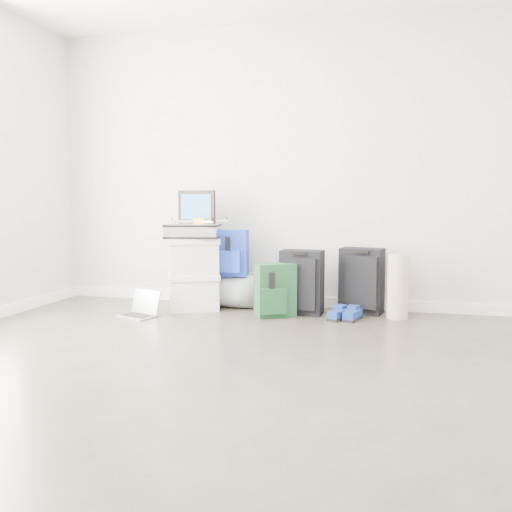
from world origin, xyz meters
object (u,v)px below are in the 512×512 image
(boxes_stack, at_px, (194,274))
(duffel_bag, at_px, (232,291))
(laptop, at_px, (141,310))
(briefcase, at_px, (193,231))
(carry_on, at_px, (362,281))
(large_suitcase, at_px, (302,282))

(boxes_stack, height_order, duffel_bag, boxes_stack)
(duffel_bag, distance_m, laptop, 0.90)
(boxes_stack, height_order, briefcase, briefcase)
(briefcase, xyz_separation_m, laptop, (-0.35, -0.41, -0.69))
(carry_on, bearing_deg, boxes_stack, -160.37)
(duffel_bag, height_order, large_suitcase, large_suitcase)
(large_suitcase, xyz_separation_m, carry_on, (0.52, 0.18, 0.01))
(boxes_stack, relative_size, briefcase, 1.39)
(briefcase, bearing_deg, carry_on, -2.22)
(laptop, bearing_deg, large_suitcase, 39.06)
(duffel_bag, bearing_deg, boxes_stack, -149.69)
(carry_on, bearing_deg, duffel_bag, -166.78)
(large_suitcase, bearing_deg, carry_on, 23.20)
(duffel_bag, bearing_deg, laptop, -137.77)
(briefcase, bearing_deg, boxes_stack, -10.11)
(briefcase, xyz_separation_m, duffel_bag, (0.33, 0.18, -0.59))
(boxes_stack, bearing_deg, duffel_bag, 5.46)
(duffel_bag, height_order, carry_on, carry_on)
(boxes_stack, bearing_deg, laptop, -154.40)
(boxes_stack, relative_size, large_suitcase, 1.16)
(boxes_stack, relative_size, laptop, 1.77)
(briefcase, xyz_separation_m, carry_on, (1.55, 0.21, -0.44))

